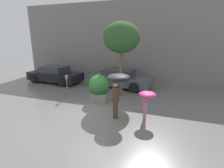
{
  "coord_description": "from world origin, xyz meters",
  "views": [
    {
      "loc": [
        3.36,
        -6.7,
        3.44
      ],
      "look_at": [
        0.47,
        1.6,
        1.05
      ],
      "focal_mm": 28.0,
      "sensor_mm": 36.0,
      "label": 1
    }
  ],
  "objects_px": {
    "parking_meter": "(67,82)",
    "parked_car_far": "(55,75)",
    "person_child": "(147,97)",
    "street_tree": "(121,38)",
    "person_adult": "(118,83)",
    "parked_car_near": "(119,79)",
    "planter_box": "(99,87)"
  },
  "relations": [
    {
      "from": "parked_car_near",
      "to": "parked_car_far",
      "type": "distance_m",
      "value": 5.1
    },
    {
      "from": "parked_car_far",
      "to": "street_tree",
      "type": "relative_size",
      "value": 1.02
    },
    {
      "from": "person_adult",
      "to": "parked_car_near",
      "type": "distance_m",
      "value": 5.03
    },
    {
      "from": "person_child",
      "to": "parked_car_far",
      "type": "height_order",
      "value": "person_child"
    },
    {
      "from": "person_adult",
      "to": "planter_box",
      "type": "bearing_deg",
      "value": 93.97
    },
    {
      "from": "street_tree",
      "to": "person_child",
      "type": "bearing_deg",
      "value": -55.19
    },
    {
      "from": "person_child",
      "to": "parked_car_near",
      "type": "relative_size",
      "value": 0.28
    },
    {
      "from": "person_adult",
      "to": "person_child",
      "type": "xyz_separation_m",
      "value": [
        1.21,
        0.08,
        -0.49
      ]
    },
    {
      "from": "parked_car_near",
      "to": "parked_car_far",
      "type": "relative_size",
      "value": 1.07
    },
    {
      "from": "person_adult",
      "to": "parked_car_near",
      "type": "bearing_deg",
      "value": 65.39
    },
    {
      "from": "parking_meter",
      "to": "parked_car_far",
      "type": "bearing_deg",
      "value": 135.83
    },
    {
      "from": "person_child",
      "to": "parked_car_near",
      "type": "xyz_separation_m",
      "value": [
        -2.59,
        4.66,
        -0.47
      ]
    },
    {
      "from": "parked_car_near",
      "to": "parking_meter",
      "type": "bearing_deg",
      "value": 153.47
    },
    {
      "from": "person_child",
      "to": "parked_car_near",
      "type": "distance_m",
      "value": 5.35
    },
    {
      "from": "person_child",
      "to": "parked_car_far",
      "type": "relative_size",
      "value": 0.3
    },
    {
      "from": "planter_box",
      "to": "person_adult",
      "type": "xyz_separation_m",
      "value": [
        1.54,
        -1.55,
        0.73
      ]
    },
    {
      "from": "parked_car_far",
      "to": "parking_meter",
      "type": "height_order",
      "value": "parking_meter"
    },
    {
      "from": "parked_car_far",
      "to": "person_child",
      "type": "bearing_deg",
      "value": -114.38
    },
    {
      "from": "person_child",
      "to": "street_tree",
      "type": "relative_size",
      "value": 0.3
    },
    {
      "from": "person_adult",
      "to": "person_child",
      "type": "height_order",
      "value": "person_adult"
    },
    {
      "from": "person_adult",
      "to": "parked_car_near",
      "type": "relative_size",
      "value": 0.42
    },
    {
      "from": "street_tree",
      "to": "parking_meter",
      "type": "relative_size",
      "value": 3.19
    },
    {
      "from": "parked_car_far",
      "to": "street_tree",
      "type": "xyz_separation_m",
      "value": [
        5.77,
        -1.54,
        2.78
      ]
    },
    {
      "from": "person_adult",
      "to": "parking_meter",
      "type": "relative_size",
      "value": 1.46
    },
    {
      "from": "planter_box",
      "to": "person_adult",
      "type": "relative_size",
      "value": 0.76
    },
    {
      "from": "parked_car_near",
      "to": "parking_meter",
      "type": "relative_size",
      "value": 3.49
    },
    {
      "from": "parked_car_far",
      "to": "parking_meter",
      "type": "bearing_deg",
      "value": -129.43
    },
    {
      "from": "planter_box",
      "to": "parked_car_near",
      "type": "distance_m",
      "value": 3.21
    },
    {
      "from": "person_child",
      "to": "street_tree",
      "type": "distance_m",
      "value": 4.05
    },
    {
      "from": "parked_car_near",
      "to": "parking_meter",
      "type": "xyz_separation_m",
      "value": [
        -2.12,
        -3.27,
        0.37
      ]
    },
    {
      "from": "planter_box",
      "to": "parked_car_near",
      "type": "bearing_deg",
      "value": 87.12
    },
    {
      "from": "parking_meter",
      "to": "parked_car_near",
      "type": "bearing_deg",
      "value": 57.05
    }
  ]
}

